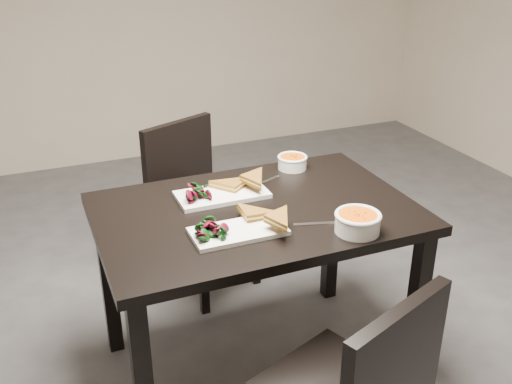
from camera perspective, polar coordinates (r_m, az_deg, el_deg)
ground at (r=2.77m, az=-0.05°, el=-14.16°), size 5.00×5.00×0.00m
table at (r=2.27m, az=-0.00°, el=-3.87°), size 1.20×0.80×0.75m
chair_far at (r=2.97m, az=-6.02°, el=-0.38°), size 0.55×0.55×0.85m
plate_near at (r=2.05m, az=-1.73°, el=-3.86°), size 0.33×0.17×0.02m
sandwich_near at (r=2.07m, az=-0.21°, el=-2.49°), size 0.17×0.13×0.05m
salad_near at (r=2.01m, az=-4.42°, el=-3.59°), size 0.10×0.09×0.05m
soup_bowl_near at (r=2.08m, az=9.87°, el=-2.83°), size 0.16×0.16×0.07m
cutlery_near at (r=2.13m, az=6.05°, el=-3.07°), size 0.18×0.06×0.00m
plate_far at (r=2.32m, az=-3.33°, el=-0.25°), size 0.36×0.18×0.02m
sandwich_far at (r=2.32m, az=-1.71°, el=0.72°), size 0.22×0.22×0.06m
salad_far at (r=2.28m, az=-5.71°, el=0.11°), size 0.11×0.10×0.05m
soup_bowl_far at (r=2.59m, az=3.56°, el=3.00°), size 0.13×0.13×0.06m
cutlery_far at (r=2.45m, az=0.78°, el=0.98°), size 0.17×0.08×0.00m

